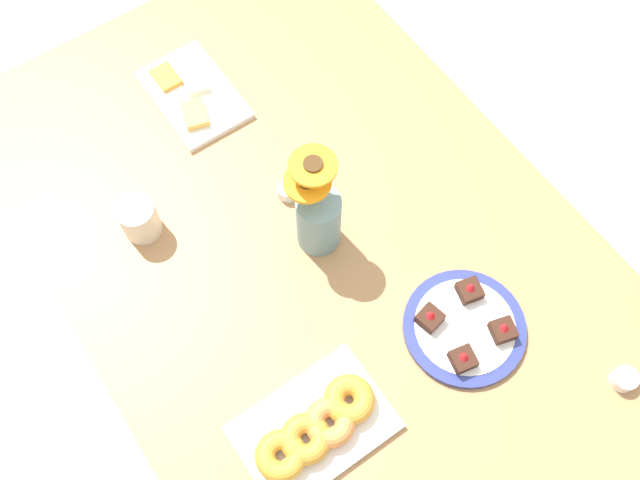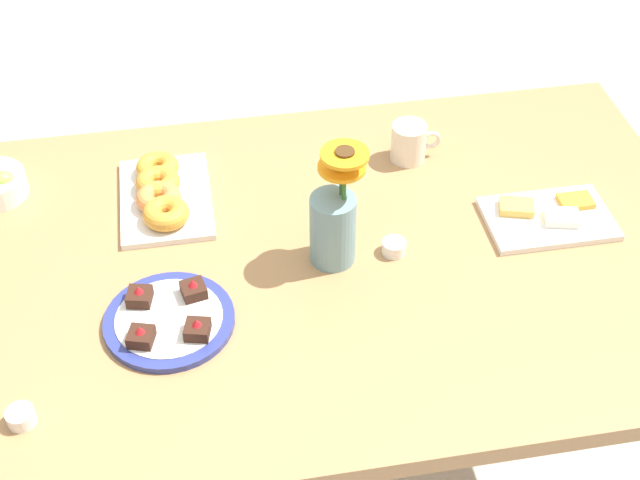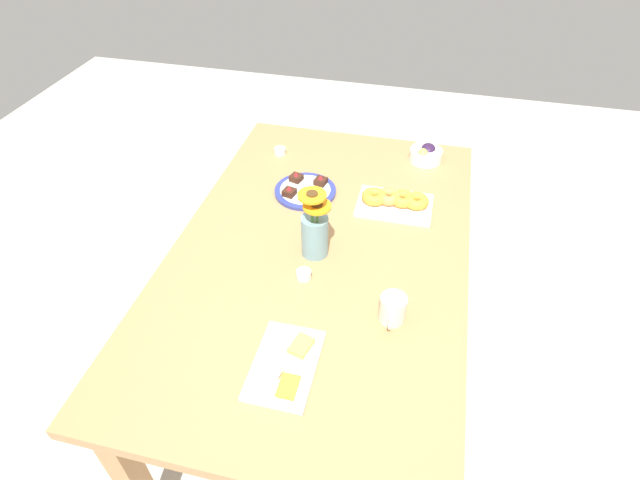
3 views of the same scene
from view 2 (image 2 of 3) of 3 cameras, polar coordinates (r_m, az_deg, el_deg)
name	(u,v)px [view 2 (image 2 of 3)]	position (r m, az deg, el deg)	size (l,w,h in m)	color
ground_plane	(320,464)	(2.35, 0.00, -14.15)	(6.00, 6.00, 0.00)	#B7B2A8
dining_table	(320,285)	(1.84, 0.00, -2.88)	(1.60, 1.00, 0.74)	#A87A4C
coffee_mug	(409,142)	(2.00, 5.75, 6.27)	(0.11, 0.08, 0.09)	silver
cheese_platter	(548,217)	(1.90, 14.39, 1.45)	(0.26, 0.17, 0.03)	white
croissant_platter	(162,193)	(1.91, -10.07, 2.95)	(0.19, 0.28, 0.05)	white
jam_cup_honey	(394,247)	(1.78, 4.76, -0.43)	(0.05, 0.05, 0.03)	white
jam_cup_berry	(21,416)	(1.58, -18.60, -10.65)	(0.05, 0.05, 0.03)	white
dessert_plate	(169,319)	(1.66, -9.64, -5.02)	(0.24, 0.24, 0.05)	navy
flower_vase	(334,222)	(1.71, 0.89, 1.15)	(0.11, 0.10, 0.26)	#6B939E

